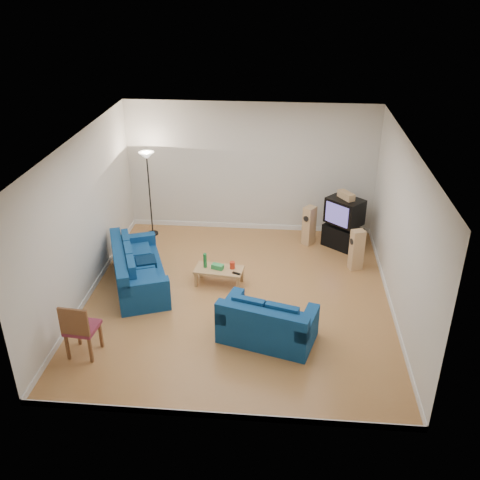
# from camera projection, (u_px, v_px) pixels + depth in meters

# --- Properties ---
(room) EXTENTS (6.01, 6.51, 3.21)m
(room) POSITION_uv_depth(u_px,v_px,m) (238.00, 229.00, 10.02)
(room) COLOR brown
(room) RESTS_ON ground
(sofa_three_seat) EXTENTS (1.69, 2.42, 0.86)m
(sofa_three_seat) POSITION_uv_depth(u_px,v_px,m) (136.00, 272.00, 11.01)
(sofa_three_seat) COLOR navy
(sofa_three_seat) RESTS_ON ground
(sofa_loveseat) EXTENTS (1.82, 1.33, 0.82)m
(sofa_loveseat) POSITION_uv_depth(u_px,v_px,m) (267.00, 326.00, 9.37)
(sofa_loveseat) COLOR navy
(sofa_loveseat) RESTS_ON ground
(coffee_table) EXTENTS (1.04, 0.61, 0.36)m
(coffee_table) POSITION_uv_depth(u_px,v_px,m) (219.00, 271.00, 11.06)
(coffee_table) COLOR tan
(coffee_table) RESTS_ON ground
(bottle) EXTENTS (0.09, 0.09, 0.31)m
(bottle) POSITION_uv_depth(u_px,v_px,m) (205.00, 260.00, 11.03)
(bottle) COLOR #197233
(bottle) RESTS_ON coffee_table
(tissue_box) EXTENTS (0.27, 0.20, 0.10)m
(tissue_box) POSITION_uv_depth(u_px,v_px,m) (218.00, 267.00, 11.02)
(tissue_box) COLOR green
(tissue_box) RESTS_ON coffee_table
(red_canister) EXTENTS (0.12, 0.12, 0.15)m
(red_canister) POSITION_uv_depth(u_px,v_px,m) (232.00, 265.00, 11.03)
(red_canister) COLOR red
(red_canister) RESTS_ON coffee_table
(remote) EXTENTS (0.18, 0.12, 0.02)m
(remote) POSITION_uv_depth(u_px,v_px,m) (236.00, 273.00, 10.85)
(remote) COLOR black
(remote) RESTS_ON coffee_table
(tv_stand) EXTENTS (0.99, 0.92, 0.53)m
(tv_stand) POSITION_uv_depth(u_px,v_px,m) (342.00, 237.00, 12.57)
(tv_stand) COLOR black
(tv_stand) RESTS_ON ground
(av_receiver) EXTENTS (0.49, 0.46, 0.09)m
(av_receiver) POSITION_uv_depth(u_px,v_px,m) (341.00, 224.00, 12.46)
(av_receiver) COLOR black
(av_receiver) RESTS_ON tv_stand
(television) EXTENTS (0.96, 0.94, 0.60)m
(television) POSITION_uv_depth(u_px,v_px,m) (345.00, 211.00, 12.28)
(television) COLOR black
(television) RESTS_ON av_receiver
(centre_speaker) EXTENTS (0.39, 0.47, 0.16)m
(centre_speaker) POSITION_uv_depth(u_px,v_px,m) (346.00, 195.00, 12.13)
(centre_speaker) COLOR tan
(centre_speaker) RESTS_ON television
(speaker_left) EXTENTS (0.34, 0.36, 0.95)m
(speaker_left) POSITION_uv_depth(u_px,v_px,m) (309.00, 226.00, 12.63)
(speaker_left) COLOR tan
(speaker_left) RESTS_ON ground
(speaker_right) EXTENTS (0.33, 0.29, 0.92)m
(speaker_right) POSITION_uv_depth(u_px,v_px,m) (357.00, 250.00, 11.57)
(speaker_right) COLOR tan
(speaker_right) RESTS_ON ground
(floor_lamp) EXTENTS (0.36, 0.36, 2.11)m
(floor_lamp) POSITION_uv_depth(u_px,v_px,m) (147.00, 167.00, 12.52)
(floor_lamp) COLOR black
(floor_lamp) RESTS_ON ground
(dining_chair) EXTENTS (0.55, 0.55, 1.05)m
(dining_chair) POSITION_uv_depth(u_px,v_px,m) (80.00, 327.00, 8.86)
(dining_chair) COLOR brown
(dining_chair) RESTS_ON ground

